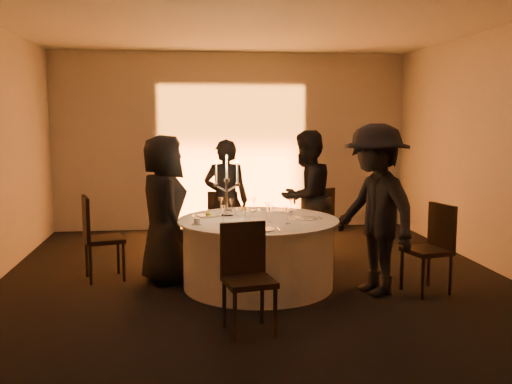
{
  "coord_description": "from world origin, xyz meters",
  "views": [
    {
      "loc": [
        -0.8,
        -6.23,
        1.89
      ],
      "look_at": [
        0.0,
        0.2,
        1.05
      ],
      "focal_mm": 40.0,
      "sensor_mm": 36.0,
      "label": 1
    }
  ],
  "objects": [
    {
      "name": "wall_front",
      "position": [
        0.0,
        -3.5,
        1.5
      ],
      "size": [
        7.0,
        0.0,
        7.0
      ],
      "primitive_type": "plane",
      "rotation": [
        -1.57,
        0.0,
        0.0
      ],
      "color": "#AEAAA2",
      "rests_on": "floor"
    },
    {
      "name": "uplighter_fixture",
      "position": [
        0.0,
        3.2,
        0.05
      ],
      "size": [
        0.25,
        0.12,
        0.1
      ],
      "primitive_type": "cube",
      "color": "black",
      "rests_on": "floor"
    },
    {
      "name": "wine_glass_h",
      "position": [
        -0.27,
        0.31,
        0.91
      ],
      "size": [
        0.07,
        0.07,
        0.19
      ],
      "color": "silver",
      "rests_on": "banquet_table"
    },
    {
      "name": "guest_back_left",
      "position": [
        -0.27,
        1.24,
        0.81
      ],
      "size": [
        0.66,
        0.51,
        1.62
      ],
      "primitive_type": "imported",
      "rotation": [
        0.0,
        0.0,
        2.92
      ],
      "color": "black",
      "rests_on": "floor"
    },
    {
      "name": "chair_right",
      "position": [
        1.86,
        -0.45,
        0.54
      ],
      "size": [
        0.52,
        0.52,
        0.97
      ],
      "rotation": [
        0.0,
        0.0,
        -1.31
      ],
      "color": "black",
      "rests_on": "floor"
    },
    {
      "name": "plate_front",
      "position": [
        -0.04,
        -0.63,
        0.79
      ],
      "size": [
        0.36,
        0.27,
        0.08
      ],
      "color": "white",
      "rests_on": "banquet_table"
    },
    {
      "name": "candelabra",
      "position": [
        -0.34,
        0.15,
        1.02
      ],
      "size": [
        0.3,
        0.14,
        0.72
      ],
      "color": "silver",
      "rests_on": "banquet_table"
    },
    {
      "name": "floor",
      "position": [
        0.0,
        0.0,
        0.0
      ],
      "size": [
        7.0,
        7.0,
        0.0
      ],
      "primitive_type": "plane",
      "color": "black",
      "rests_on": "ground"
    },
    {
      "name": "wall_back",
      "position": [
        0.0,
        3.5,
        1.5
      ],
      "size": [
        7.0,
        0.0,
        7.0
      ],
      "primitive_type": "plane",
      "rotation": [
        1.57,
        0.0,
        0.0
      ],
      "color": "#AEAAA2",
      "rests_on": "floor"
    },
    {
      "name": "plate_back_right",
      "position": [
        0.35,
        0.53,
        0.78
      ],
      "size": [
        0.35,
        0.27,
        0.01
      ],
      "color": "white",
      "rests_on": "banquet_table"
    },
    {
      "name": "chair_back_left",
      "position": [
        -0.29,
        1.38,
        0.52
      ],
      "size": [
        0.47,
        0.47,
        0.92
      ],
      "rotation": [
        0.0,
        0.0,
        2.95
      ],
      "color": "black",
      "rests_on": "floor"
    },
    {
      "name": "plate_right",
      "position": [
        0.53,
        -0.05,
        0.78
      ],
      "size": [
        0.36,
        0.26,
        0.01
      ],
      "color": "white",
      "rests_on": "banquet_table"
    },
    {
      "name": "wine_glass_c",
      "position": [
        -0.4,
        -0.17,
        0.91
      ],
      "size": [
        0.07,
        0.07,
        0.19
      ],
      "color": "silver",
      "rests_on": "banquet_table"
    },
    {
      "name": "tumbler_c",
      "position": [
        -0.08,
        0.33,
        0.82
      ],
      "size": [
        0.07,
        0.07,
        0.09
      ],
      "primitive_type": "cylinder",
      "color": "silver",
      "rests_on": "banquet_table"
    },
    {
      "name": "guest_right",
      "position": [
        1.21,
        -0.41,
        0.92
      ],
      "size": [
        1.03,
        1.34,
        1.84
      ],
      "primitive_type": "imported",
      "rotation": [
        0.0,
        0.0,
        -1.24
      ],
      "color": "black",
      "rests_on": "floor"
    },
    {
      "name": "banquet_table",
      "position": [
        0.0,
        0.0,
        0.38
      ],
      "size": [
        1.8,
        1.8,
        0.77
      ],
      "color": "black",
      "rests_on": "floor"
    },
    {
      "name": "wine_glass_e",
      "position": [
        0.11,
        -0.23,
        0.91
      ],
      "size": [
        0.07,
        0.07,
        0.19
      ],
      "color": "silver",
      "rests_on": "banquet_table"
    },
    {
      "name": "plate_left",
      "position": [
        -0.55,
        0.25,
        0.79
      ],
      "size": [
        0.36,
        0.26,
        0.08
      ],
      "color": "white",
      "rests_on": "banquet_table"
    },
    {
      "name": "wine_glass_a",
      "position": [
        -0.39,
        0.44,
        0.91
      ],
      "size": [
        0.07,
        0.07,
        0.19
      ],
      "color": "silver",
      "rests_on": "banquet_table"
    },
    {
      "name": "wine_glass_f",
      "position": [
        0.42,
        0.22,
        0.91
      ],
      "size": [
        0.07,
        0.07,
        0.19
      ],
      "color": "silver",
      "rests_on": "banquet_table"
    },
    {
      "name": "tumbler_b",
      "position": [
        -0.21,
        0.26,
        0.82
      ],
      "size": [
        0.07,
        0.07,
        0.09
      ],
      "primitive_type": "cylinder",
      "color": "silver",
      "rests_on": "banquet_table"
    },
    {
      "name": "tumbler_a",
      "position": [
        -0.14,
        -0.19,
        0.82
      ],
      "size": [
        0.07,
        0.07,
        0.09
      ],
      "primitive_type": "cylinder",
      "color": "silver",
      "rests_on": "banquet_table"
    },
    {
      "name": "chair_left",
      "position": [
        -1.84,
        0.48,
        0.56
      ],
      "size": [
        0.54,
        0.54,
        0.99
      ],
      "rotation": [
        0.0,
        0.0,
        1.85
      ],
      "color": "black",
      "rests_on": "floor"
    },
    {
      "name": "guest_left",
      "position": [
        -1.06,
        0.31,
        0.85
      ],
      "size": [
        0.76,
        0.95,
        1.7
      ],
      "primitive_type": "imported",
      "rotation": [
        0.0,
        0.0,
        1.86
      ],
      "color": "black",
      "rests_on": "floor"
    },
    {
      "name": "plate_back_left",
      "position": [
        -0.09,
        0.58,
        0.79
      ],
      "size": [
        0.36,
        0.27,
        0.08
      ],
      "color": "white",
      "rests_on": "banquet_table"
    },
    {
      "name": "wine_glass_b",
      "position": [
        -0.0,
        0.39,
        0.91
      ],
      "size": [
        0.07,
        0.07,
        0.19
      ],
      "color": "silver",
      "rests_on": "banquet_table"
    },
    {
      "name": "wine_glass_d",
      "position": [
        0.27,
        -0.33,
        0.91
      ],
      "size": [
        0.07,
        0.07,
        0.19
      ],
      "color": "silver",
      "rests_on": "banquet_table"
    },
    {
      "name": "wine_glass_g",
      "position": [
        0.1,
        -0.02,
        0.91
      ],
      "size": [
        0.07,
        0.07,
        0.19
      ],
      "color": "silver",
      "rests_on": "banquet_table"
    },
    {
      "name": "chair_front",
      "position": [
        -0.27,
        -1.31,
        0.54
      ],
      "size": [
        0.49,
        0.49,
        0.96
      ],
      "rotation": [
        0.0,
        0.0,
        0.18
      ],
      "color": "black",
      "rests_on": "floor"
    },
    {
      "name": "guest_back_right",
      "position": [
        0.76,
        1.01,
        0.87
      ],
      "size": [
        1.07,
        1.03,
        1.74
      ],
      "primitive_type": "imported",
      "rotation": [
        0.0,
        0.0,
        -2.5
      ],
      "color": "black",
      "rests_on": "floor"
    },
    {
      "name": "coffee_cup",
      "position": [
        -0.69,
        -0.22,
        0.8
      ],
      "size": [
        0.11,
        0.11,
        0.07
      ],
      "color": "white",
      "rests_on": "banquet_table"
    },
    {
      "name": "ceiling",
      "position": [
        0.0,
        0.0,
        3.0
      ],
      "size": [
        7.0,
        7.0,
        0.0
      ],
      "primitive_type": "plane",
      "rotation": [
        3.14,
        0.0,
        0.0
      ],
      "color": "silver",
      "rests_on": "wall_back"
    },
    {
      "name": "chair_back_right",
      "position": [
        1.02,
        1.42,
        0.52
      ],
      "size": [
        0.57,
        0.57,
        0.93
      ],
      "rotation": [
        0.0,
        0.0,
        -2.56
      ],
      "color": "black",
      "rests_on": "floor"
    }
  ]
}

